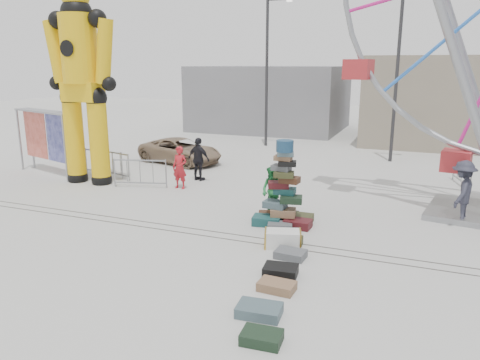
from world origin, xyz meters
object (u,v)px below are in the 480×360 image
at_px(barricade_dummy_b, 113,164).
at_px(pedestrian_grey, 462,192).
at_px(pedestrian_green, 272,191).
at_px(pedestrian_red, 180,168).
at_px(pedestrian_black, 199,159).
at_px(lamp_post_right, 400,66).
at_px(barricade_wheel_back, 462,172).
at_px(barricade_dummy_c, 140,173).
at_px(steamer_trunk, 283,239).
at_px(suitcase_tower, 283,201).
at_px(banner_scaffold, 46,127).
at_px(crash_test_dummy, 82,77).
at_px(barricade_dummy_a, 104,163).
at_px(lamp_post_left, 268,65).
at_px(parked_suv, 180,151).

xyz_separation_m(barricade_dummy_b, pedestrian_grey, (12.99, -0.96, 0.39)).
relative_size(barricade_dummy_b, pedestrian_green, 1.31).
distance_m(pedestrian_red, pedestrian_black, 1.37).
height_order(lamp_post_right, barricade_wheel_back, lamp_post_right).
relative_size(barricade_dummy_c, pedestrian_green, 1.31).
bearing_deg(barricade_wheel_back, steamer_trunk, -42.37).
xyz_separation_m(suitcase_tower, banner_scaffold, (-11.06, 2.48, 1.33)).
bearing_deg(pedestrian_red, crash_test_dummy, -170.16).
bearing_deg(steamer_trunk, barricade_wheel_back, 45.06).
bearing_deg(crash_test_dummy, suitcase_tower, -13.90).
bearing_deg(banner_scaffold, suitcase_tower, 4.04).
bearing_deg(barricade_wheel_back, barricade_dummy_a, -88.67).
relative_size(barricade_dummy_a, barricade_dummy_b, 1.00).
bearing_deg(barricade_dummy_c, pedestrian_grey, -15.89).
xyz_separation_m(barricade_dummy_a, barricade_dummy_c, (2.47, -1.03, 0.00)).
height_order(suitcase_tower, barricade_dummy_c, suitcase_tower).
xyz_separation_m(lamp_post_left, pedestrian_black, (0.05, -8.82, -3.61)).
relative_size(barricade_wheel_back, pedestrian_red, 1.25).
relative_size(barricade_dummy_a, pedestrian_grey, 1.07).
relative_size(crash_test_dummy, pedestrian_green, 5.05).
height_order(lamp_post_left, pedestrian_black, lamp_post_left).
relative_size(banner_scaffold, pedestrian_green, 2.45).
xyz_separation_m(banner_scaffold, barricade_dummy_c, (4.84, -0.46, -1.48)).
relative_size(barricade_wheel_back, pedestrian_green, 1.31).
height_order(pedestrian_red, pedestrian_black, pedestrian_black).
height_order(barricade_dummy_c, pedestrian_green, pedestrian_green).
relative_size(pedestrian_red, parked_suv, 0.38).
height_order(pedestrian_red, pedestrian_green, pedestrian_red).
bearing_deg(pedestrian_black, crash_test_dummy, 37.24).
distance_m(banner_scaffold, pedestrian_black, 6.65).
relative_size(lamp_post_right, steamer_trunk, 8.64).
bearing_deg(barricade_dummy_a, suitcase_tower, -12.60).
bearing_deg(crash_test_dummy, barricade_wheel_back, 18.62).
relative_size(lamp_post_right, pedestrian_red, 5.01).
relative_size(barricade_dummy_b, pedestrian_red, 1.25).
bearing_deg(barricade_wheel_back, suitcase_tower, -50.79).
bearing_deg(lamp_post_left, barricade_wheel_back, -30.70).
height_order(suitcase_tower, steamer_trunk, suitcase_tower).
height_order(banner_scaffold, pedestrian_black, banner_scaffold).
relative_size(lamp_post_left, pedestrian_green, 5.22).
relative_size(lamp_post_left, barricade_dummy_a, 4.00).
xyz_separation_m(pedestrian_red, pedestrian_green, (4.21, -1.81, -0.03)).
distance_m(barricade_dummy_b, pedestrian_red, 3.46).
distance_m(lamp_post_left, suitcase_tower, 14.02).
distance_m(crash_test_dummy, parked_suv, 6.04).
bearing_deg(lamp_post_left, steamer_trunk, -70.08).
distance_m(barricade_dummy_a, barricade_dummy_b, 0.51).
distance_m(steamer_trunk, pedestrian_red, 6.74).
height_order(barricade_dummy_a, barricade_dummy_c, same).
height_order(barricade_wheel_back, pedestrian_grey, pedestrian_grey).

